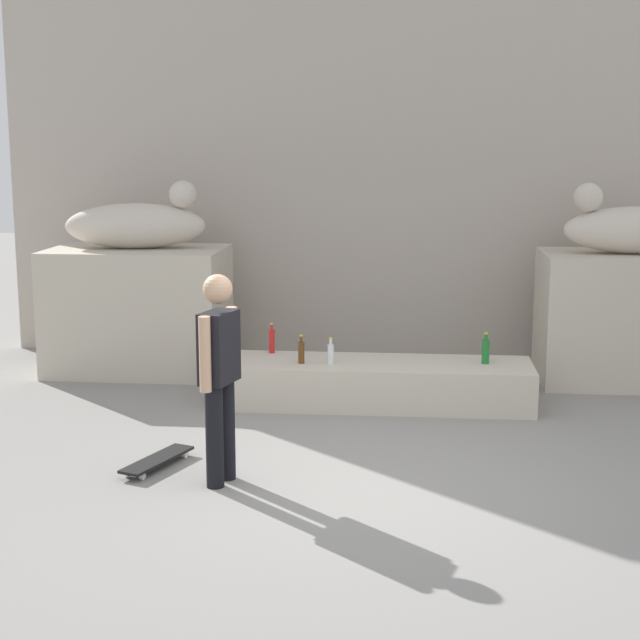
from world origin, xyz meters
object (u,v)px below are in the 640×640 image
(bottle_red, at_px, (272,341))
(bottle_clear, at_px, (331,353))
(statue_reclining_left, at_px, (139,224))
(bottle_green, at_px, (486,351))
(bottle_brown, at_px, (301,352))
(statue_reclining_right, at_px, (634,228))
(skater, at_px, (219,370))
(skateboard, at_px, (157,460))

(bottle_red, xyz_separation_m, bottle_clear, (0.67, -0.45, -0.02))
(statue_reclining_left, distance_m, bottle_green, 4.24)
(bottle_brown, bearing_deg, statue_reclining_right, 21.22)
(bottle_brown, bearing_deg, skater, -99.19)
(statue_reclining_right, bearing_deg, bottle_brown, 18.59)
(bottle_clear, bearing_deg, statue_reclining_left, 149.53)
(statue_reclining_left, xyz_separation_m, bottle_brown, (2.04, -1.37, -1.16))
(skater, relative_size, bottle_green, 5.28)
(bottle_brown, distance_m, bottle_clear, 0.30)
(bottle_red, bearing_deg, bottle_brown, -50.94)
(statue_reclining_right, xyz_separation_m, skater, (-3.90, -3.68, -0.80))
(skater, xyz_separation_m, bottle_brown, (0.37, 2.32, -0.36))
(skater, distance_m, bottle_clear, 2.44)
(skater, bearing_deg, bottle_green, 154.28)
(skater, xyz_separation_m, bottle_green, (2.24, 2.49, -0.35))
(bottle_brown, xyz_separation_m, bottle_clear, (0.30, 0.00, -0.01))
(skateboard, height_order, bottle_brown, bottle_brown)
(skateboard, height_order, bottle_green, bottle_green)
(bottle_brown, distance_m, bottle_green, 1.87)
(bottle_brown, relative_size, bottle_clear, 1.07)
(skater, relative_size, skateboard, 2.04)
(skater, distance_m, skateboard, 1.09)
(skateboard, height_order, bottle_clear, bottle_clear)
(bottle_red, bearing_deg, statue_reclining_right, 13.22)
(statue_reclining_left, relative_size, skateboard, 2.04)
(statue_reclining_left, bearing_deg, bottle_clear, -39.51)
(statue_reclining_left, height_order, bottle_clear, statue_reclining_left)
(bottle_green, height_order, bottle_red, bottle_red)
(skateboard, distance_m, bottle_clear, 2.43)
(skateboard, distance_m, bottle_red, 2.59)
(statue_reclining_left, bearing_deg, skateboard, -81.64)
(skateboard, relative_size, bottle_clear, 3.00)
(skater, relative_size, bottle_clear, 6.11)
(bottle_green, distance_m, bottle_red, 2.25)
(statue_reclining_left, bearing_deg, bottle_green, -26.21)
(bottle_green, height_order, bottle_clear, bottle_green)
(statue_reclining_left, relative_size, statue_reclining_right, 1.03)
(statue_reclining_right, bearing_deg, bottle_clear, 20.35)
(skateboard, bearing_deg, statue_reclining_left, -141.62)
(statue_reclining_left, relative_size, bottle_clear, 6.11)
(bottle_red, height_order, bottle_clear, bottle_red)
(statue_reclining_right, height_order, skateboard, statue_reclining_right)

